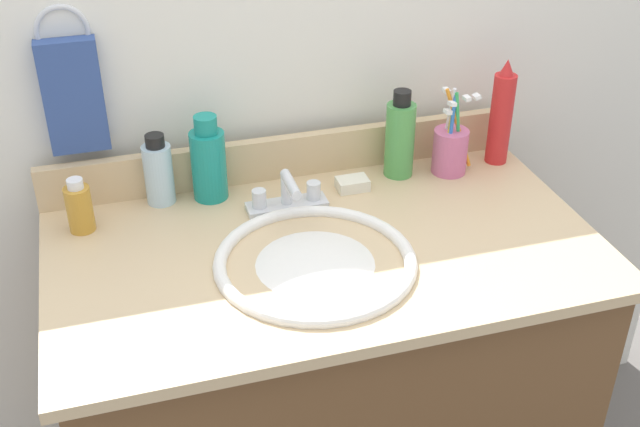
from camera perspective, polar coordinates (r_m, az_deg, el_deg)
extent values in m
cube|color=brown|center=(1.74, 0.34, -14.08)|extent=(0.97, 0.53, 0.81)
cube|color=#D1B284|center=(1.47, 0.39, -2.64)|extent=(1.01, 0.58, 0.02)
cube|color=#D1B284|center=(1.67, -2.36, 4.10)|extent=(1.01, 0.02, 0.09)
cube|color=white|center=(1.84, -2.69, -1.47)|extent=(2.11, 0.04, 1.30)
torus|color=silver|center=(1.56, -17.90, 12.27)|extent=(0.10, 0.01, 0.10)
cube|color=#334C8C|center=(1.58, -17.18, 7.98)|extent=(0.11, 0.04, 0.22)
torus|color=white|center=(1.41, -0.34, -3.45)|extent=(0.36, 0.36, 0.02)
ellipsoid|color=white|center=(1.44, -0.34, -4.91)|extent=(0.31, 0.31, 0.11)
cylinder|color=#B2B5BA|center=(1.46, -0.33, -6.01)|extent=(0.04, 0.04, 0.01)
cube|color=silver|center=(1.58, -2.37, 0.61)|extent=(0.16, 0.05, 0.01)
cylinder|color=silver|center=(1.56, -2.40, 1.74)|extent=(0.02, 0.02, 0.06)
cylinder|color=silver|center=(1.51, -2.10, 2.09)|extent=(0.02, 0.09, 0.02)
cylinder|color=silver|center=(1.55, -4.36, 1.07)|extent=(0.03, 0.03, 0.04)
cylinder|color=silver|center=(1.58, -0.46, 1.65)|extent=(0.03, 0.03, 0.04)
cylinder|color=teal|center=(1.60, -7.93, 3.41)|extent=(0.07, 0.07, 0.14)
cylinder|color=teal|center=(1.56, -8.17, 6.28)|extent=(0.05, 0.05, 0.04)
cylinder|color=#4C9E4C|center=(1.67, 5.71, 5.23)|extent=(0.06, 0.06, 0.16)
cylinder|color=black|center=(1.63, 5.88, 8.20)|extent=(0.04, 0.04, 0.03)
cylinder|color=silver|center=(1.60, -11.42, 2.75)|extent=(0.06, 0.06, 0.12)
cylinder|color=black|center=(1.57, -11.70, 5.09)|extent=(0.04, 0.04, 0.02)
cylinder|color=gold|center=(1.55, -16.77, 0.31)|extent=(0.05, 0.05, 0.09)
cylinder|color=white|center=(1.53, -17.07, 2.04)|extent=(0.03, 0.03, 0.02)
cylinder|color=red|center=(1.75, 12.75, 6.58)|extent=(0.05, 0.05, 0.20)
cone|color=red|center=(1.70, 13.21, 10.12)|extent=(0.03, 0.03, 0.03)
cylinder|color=#D16693|center=(1.71, 9.25, 4.40)|extent=(0.07, 0.07, 0.10)
cylinder|color=blue|center=(1.67, 9.30, 5.66)|extent=(0.03, 0.03, 0.17)
cube|color=white|center=(1.63, 9.40, 7.73)|extent=(0.01, 0.02, 0.01)
cylinder|color=green|center=(1.69, 9.82, 5.81)|extent=(0.03, 0.02, 0.17)
cube|color=white|center=(1.66, 10.43, 8.09)|extent=(0.01, 0.02, 0.01)
cylinder|color=white|center=(1.69, 9.06, 6.10)|extent=(0.02, 0.03, 0.18)
cube|color=white|center=(1.66, 9.01, 8.64)|extent=(0.01, 0.02, 0.01)
cylinder|color=orange|center=(1.69, 9.84, 6.01)|extent=(0.07, 0.03, 0.18)
cube|color=white|center=(1.66, 11.11, 8.19)|extent=(0.01, 0.02, 0.01)
cylinder|color=yellow|center=(1.68, 9.15, 5.39)|extent=(0.03, 0.03, 0.15)
cube|color=white|center=(1.64, 9.09, 7.19)|extent=(0.01, 0.02, 0.01)
cube|color=white|center=(1.64, 2.32, 2.12)|extent=(0.06, 0.04, 0.02)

